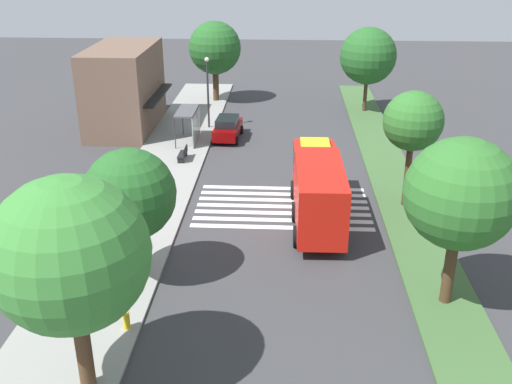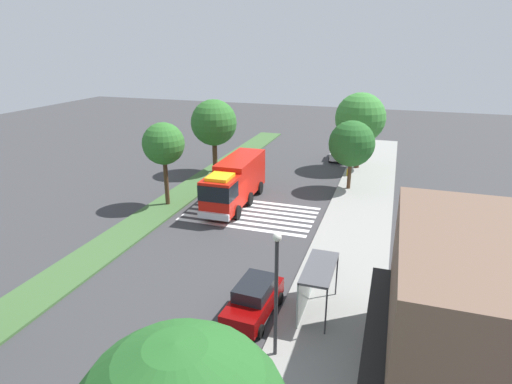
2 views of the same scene
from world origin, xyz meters
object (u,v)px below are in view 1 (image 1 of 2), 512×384
(sidewalk_tree_west, at_px, (130,195))
(bench_near_shelter, at_px, (183,154))
(bus_stop_shelter, at_px, (191,119))
(median_tree_center, at_px, (368,56))
(median_tree_far_west, at_px, (461,194))
(sidewalk_tree_far_west, at_px, (70,255))
(parked_car_mid, at_px, (228,128))
(fire_truck, at_px, (317,185))
(median_tree_west, at_px, (413,122))
(sidewalk_tree_center, at_px, (215,48))
(street_lamp, at_px, (208,86))
(fire_hydrant, at_px, (126,321))

(sidewalk_tree_west, bearing_deg, bench_near_shelter, 1.59)
(sidewalk_tree_west, bearing_deg, bus_stop_shelter, 1.25)
(bus_stop_shelter, distance_m, median_tree_center, 17.23)
(bus_stop_shelter, relative_size, median_tree_far_west, 0.48)
(bench_near_shelter, height_order, sidewalk_tree_far_west, sidewalk_tree_far_west)
(parked_car_mid, distance_m, median_tree_far_west, 25.03)
(fire_truck, xyz_separation_m, median_tree_west, (1.84, -5.21, 3.13))
(fire_truck, relative_size, sidewalk_tree_far_west, 1.22)
(fire_truck, distance_m, sidewalk_tree_center, 26.54)
(bench_near_shelter, distance_m, median_tree_west, 16.33)
(street_lamp, distance_m, median_tree_center, 14.54)
(median_tree_west, relative_size, fire_hydrant, 9.63)
(bus_stop_shelter, xyz_separation_m, median_tree_far_west, (-20.64, -14.13, 3.27))
(bus_stop_shelter, xyz_separation_m, street_lamp, (3.68, -0.82, 1.65))
(sidewalk_tree_west, height_order, sidewalk_tree_center, sidewalk_tree_center)
(fire_hydrant, bearing_deg, sidewalk_tree_center, 0.80)
(fire_truck, xyz_separation_m, bench_near_shelter, (8.62, 8.92, -1.45))
(fire_truck, bearing_deg, parked_car_mid, 23.46)
(sidewalk_tree_west, bearing_deg, parked_car_mid, -6.08)
(parked_car_mid, bearing_deg, street_lamp, 38.81)
(sidewalk_tree_west, distance_m, sidewalk_tree_center, 31.80)
(street_lamp, height_order, sidewalk_tree_far_west, sidewalk_tree_far_west)
(bench_near_shelter, xyz_separation_m, sidewalk_tree_far_west, (-22.61, -0.43, 4.79))
(sidewalk_tree_center, height_order, fire_hydrant, sidewalk_tree_center)
(bench_near_shelter, bearing_deg, median_tree_center, -46.62)
(parked_car_mid, distance_m, sidewalk_tree_center, 12.12)
(median_tree_center, bearing_deg, sidewalk_tree_center, 77.68)
(sidewalk_tree_far_west, relative_size, median_tree_far_west, 1.07)
(parked_car_mid, relative_size, street_lamp, 0.76)
(sidewalk_tree_west, bearing_deg, median_tree_west, -57.70)
(parked_car_mid, xyz_separation_m, median_tree_west, (-11.95, -11.51, 4.27))
(sidewalk_tree_center, bearing_deg, median_tree_center, -102.32)
(median_tree_center, bearing_deg, fire_hydrant, 157.98)
(bus_stop_shelter, bearing_deg, sidewalk_tree_west, -178.75)
(bench_near_shelter, height_order, median_tree_far_west, median_tree_far_west)
(median_tree_far_west, bearing_deg, fire_truck, 33.01)
(bus_stop_shelter, relative_size, sidewalk_tree_west, 0.57)
(bus_stop_shelter, xyz_separation_m, median_tree_west, (-10.78, -14.13, 3.28))
(parked_car_mid, relative_size, bus_stop_shelter, 1.24)
(street_lamp, relative_size, sidewalk_tree_center, 0.78)
(parked_car_mid, bearing_deg, median_tree_center, -51.40)
(street_lamp, relative_size, sidewalk_tree_far_west, 0.73)
(bench_near_shelter, bearing_deg, street_lamp, -6.17)
(fire_truck, distance_m, sidewalk_tree_west, 11.12)
(sidewalk_tree_center, bearing_deg, fire_truck, -161.22)
(bench_near_shelter, distance_m, sidewalk_tree_center, 16.95)
(median_tree_far_west, bearing_deg, median_tree_center, -0.00)
(sidewalk_tree_west, xyz_separation_m, median_tree_west, (8.66, -13.71, 0.89))
(fire_truck, distance_m, sidewalk_tree_far_west, 16.70)
(sidewalk_tree_west, xyz_separation_m, fire_hydrant, (-3.85, -0.50, -3.80))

